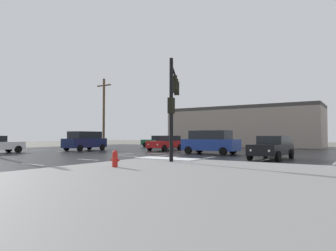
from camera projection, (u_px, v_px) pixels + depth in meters
name	position (u px, v px, depth m)	size (l,w,h in m)	color
ground_plane	(143.00, 155.00, 25.10)	(120.00, 120.00, 0.00)	slate
road_asphalt	(143.00, 155.00, 25.10)	(44.00, 44.00, 0.02)	black
sidewalk_corner	(221.00, 191.00, 8.52)	(18.00, 18.00, 0.14)	gray
snow_strip_curbside	(167.00, 159.00, 19.04)	(4.00, 1.60, 0.06)	white
lane_markings	(145.00, 156.00, 23.29)	(36.15, 36.15, 0.01)	silver
traffic_signal_mast	(174.00, 94.00, 19.03)	(2.60, 4.84, 5.93)	black
fire_hydrant	(115.00, 159.00, 14.26)	(0.48, 0.26, 0.79)	red
strip_building_background	(243.00, 127.00, 45.19)	(21.71, 8.00, 5.79)	gray
suv_blue	(210.00, 142.00, 26.03)	(4.89, 2.31, 2.03)	navy
suv_navy	(85.00, 140.00, 32.39)	(2.37, 4.91, 2.03)	#141E47
sedan_red	(166.00, 143.00, 32.47)	(2.04, 4.55, 1.58)	#B21919
sedan_black	(272.00, 147.00, 20.45)	(2.24, 4.62, 1.58)	black
sedan_green	(159.00, 141.00, 40.70)	(4.64, 2.28, 1.58)	#195933
utility_pole_far	(104.00, 112.00, 36.29)	(2.20, 0.28, 8.45)	brown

